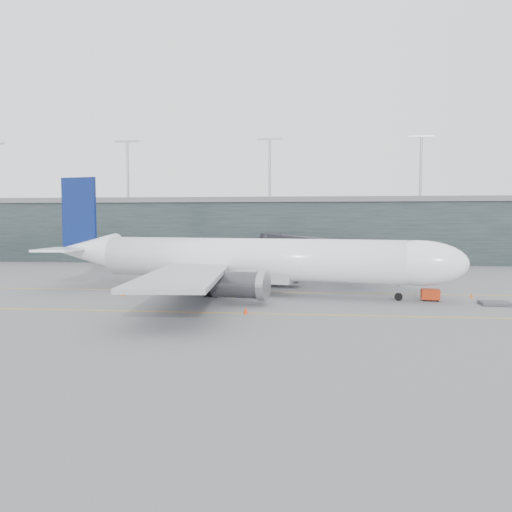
# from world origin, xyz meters

# --- Properties ---
(ground) EXTENTS (320.00, 320.00, 0.00)m
(ground) POSITION_xyz_m (0.00, 0.00, 0.00)
(ground) COLOR slate
(ground) RESTS_ON ground
(taxiline_a) EXTENTS (160.00, 0.25, 0.02)m
(taxiline_a) POSITION_xyz_m (0.00, -4.00, 0.01)
(taxiline_a) COLOR #CB9013
(taxiline_a) RESTS_ON ground
(taxiline_b) EXTENTS (160.00, 0.25, 0.02)m
(taxiline_b) POSITION_xyz_m (0.00, -20.00, 0.01)
(taxiline_b) COLOR #CB9013
(taxiline_b) RESTS_ON ground
(taxiline_lead_main) EXTENTS (0.25, 60.00, 0.02)m
(taxiline_lead_main) POSITION_xyz_m (5.00, 20.00, 0.01)
(taxiline_lead_main) COLOR #CB9013
(taxiline_lead_main) RESTS_ON ground
(terminal) EXTENTS (240.00, 36.00, 29.00)m
(terminal) POSITION_xyz_m (-0.00, 58.00, 7.62)
(terminal) COLOR black
(terminal) RESTS_ON ground
(main_aircraft) EXTENTS (57.36, 53.11, 16.17)m
(main_aircraft) POSITION_xyz_m (5.93, -5.65, 4.54)
(main_aircraft) COLOR white
(main_aircraft) RESTS_ON ground
(jet_bridge) EXTENTS (20.54, 44.38, 7.09)m
(jet_bridge) POSITION_xyz_m (14.23, 24.50, 5.31)
(jet_bridge) COLOR #28272C
(jet_bridge) RESTS_ON ground
(gse_cart) EXTENTS (2.24, 1.53, 1.46)m
(gse_cart) POSITION_xyz_m (29.19, -9.42, 0.81)
(gse_cart) COLOR #A7290B
(gse_cart) RESTS_ON ground
(baggage_dolly) EXTENTS (3.44, 2.82, 0.33)m
(baggage_dolly) POSITION_xyz_m (35.99, -11.69, 0.20)
(baggage_dolly) COLOR #38393D
(baggage_dolly) RESTS_ON ground
(uld_a) EXTENTS (2.24, 1.99, 1.72)m
(uld_a) POSITION_xyz_m (-4.84, 8.94, 0.90)
(uld_a) COLOR #36353A
(uld_a) RESTS_ON ground
(uld_b) EXTENTS (2.61, 2.37, 1.93)m
(uld_b) POSITION_xyz_m (-2.74, 10.51, 1.01)
(uld_b) COLOR #36353A
(uld_b) RESTS_ON ground
(uld_c) EXTENTS (2.06, 1.75, 1.69)m
(uld_c) POSITION_xyz_m (-0.29, 10.37, 0.89)
(uld_c) COLOR #36353A
(uld_c) RESTS_ON ground
(cone_nose) EXTENTS (0.40, 0.40, 0.63)m
(cone_nose) POSITION_xyz_m (34.85, -6.78, 0.31)
(cone_nose) COLOR #DF510C
(cone_nose) RESTS_ON ground
(cone_wing_stbd) EXTENTS (0.49, 0.49, 0.78)m
(cone_wing_stbd) POSITION_xyz_m (7.88, -20.23, 0.39)
(cone_wing_stbd) COLOR red
(cone_wing_stbd) RESTS_ON ground
(cone_wing_port) EXTENTS (0.46, 0.46, 0.74)m
(cone_wing_port) POSITION_xyz_m (8.11, 11.30, 0.37)
(cone_wing_port) COLOR #FA520D
(cone_wing_port) RESTS_ON ground
(cone_tail) EXTENTS (0.40, 0.40, 0.64)m
(cone_tail) POSITION_xyz_m (-9.53, -9.56, 0.32)
(cone_tail) COLOR #CE530B
(cone_tail) RESTS_ON ground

